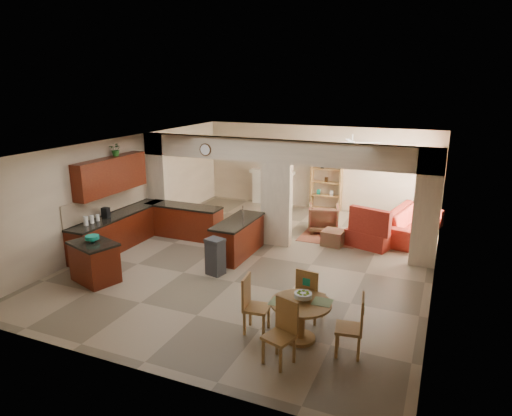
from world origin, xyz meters
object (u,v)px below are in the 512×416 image
at_px(kitchen_island, 95,262).
at_px(armchair, 323,218).
at_px(sofa, 413,223).
at_px(dining_table, 301,314).

height_order(kitchen_island, armchair, kitchen_island).
bearing_deg(armchair, kitchen_island, 39.48).
xyz_separation_m(sofa, armchair, (-2.43, -0.53, -0.00)).
distance_m(dining_table, sofa, 6.43).
xyz_separation_m(dining_table, sofa, (1.27, 6.30, -0.08)).
bearing_deg(kitchen_island, armchair, 73.36).
distance_m(kitchen_island, dining_table, 4.86).
relative_size(sofa, armchair, 3.14).
bearing_deg(sofa, kitchen_island, 144.98).
bearing_deg(kitchen_island, sofa, 61.77).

